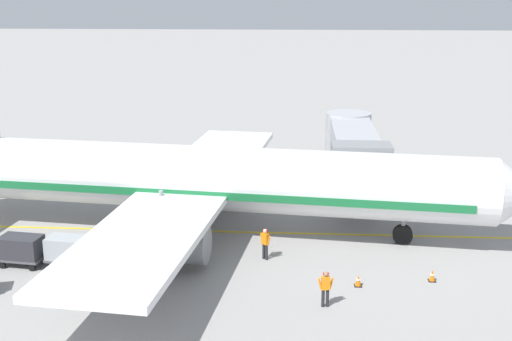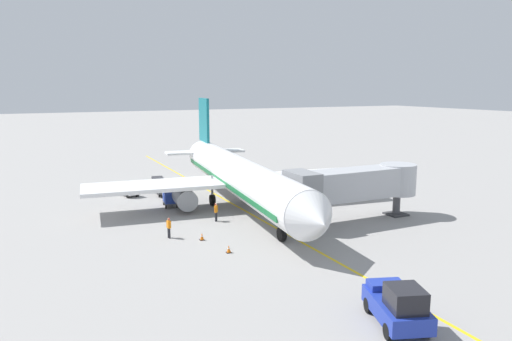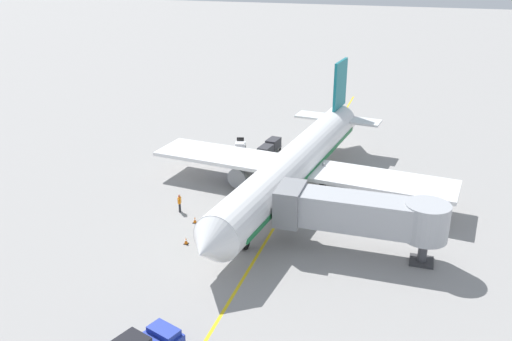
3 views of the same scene
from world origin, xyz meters
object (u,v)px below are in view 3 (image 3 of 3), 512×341
Objects in this scene: baggage_cart_second_in_train at (259,159)px; baggage_cart_front at (246,167)px; jet_bridge at (359,213)px; baggage_tug_lead at (240,147)px; safety_cone_nose_left at (186,241)px; baggage_cart_tail_end at (273,144)px; ground_crew_loader at (180,202)px; safety_cone_nose_right at (195,220)px; baggage_cart_third_in_train at (266,151)px; ground_crew_wing_walker at (244,196)px; parked_airliner at (295,164)px.

baggage_cart_front is at bearing 76.45° from baggage_cart_second_in_train.
baggage_cart_front is 2.85m from baggage_cart_second_in_train.
baggage_tug_lead is at bearing -49.40° from jet_bridge.
baggage_cart_front is 15.52m from safety_cone_nose_left.
ground_crew_loader is at bearing 78.33° from baggage_cart_tail_end.
jet_bridge is at bearing 176.89° from safety_cone_nose_right.
baggage_cart_third_in_train is at bearing -103.19° from ground_crew_loader.
ground_crew_wing_walker is (-1.59, 12.44, 0.00)m from baggage_cart_third_in_train.
baggage_cart_front is 1.00× the size of baggage_cart_second_in_train.
ground_crew_loader reaches higher than baggage_cart_third_in_train.
safety_cone_nose_left is at bearing 88.33° from baggage_cart_third_in_train.
baggage_cart_tail_end is (-0.11, -5.18, 0.00)m from baggage_cart_second_in_train.
baggage_tug_lead reaches higher than baggage_cart_third_in_train.
baggage_tug_lead is at bearing -47.48° from parked_airliner.
baggage_tug_lead is 0.92× the size of baggage_cart_tail_end.
parked_airliner is at bearing 122.68° from baggage_cart_third_in_train.
baggage_cart_second_in_train and baggage_cart_third_in_train have the same top height.
ground_crew_wing_walker reaches higher than baggage_cart_third_in_train.
baggage_cart_tail_end is at bearing -92.84° from baggage_cart_third_in_train.
ground_crew_loader is at bearing 29.60° from ground_crew_wing_walker.
jet_bridge is 22.35× the size of safety_cone_nose_right.
jet_bridge is 14.11m from safety_cone_nose_left.
baggage_tug_lead is 1.62× the size of ground_crew_loader.
baggage_cart_front is at bearing -28.74° from parked_airliner.
ground_crew_loader is (9.12, 6.81, -2.23)m from parked_airliner.
parked_airliner is at bearing 151.26° from baggage_cart_front.
jet_bridge is at bearing 128.42° from parked_airliner.
ground_crew_wing_walker is (11.25, -5.39, -2.50)m from jet_bridge.
parked_airliner reaches higher than baggage_tug_lead.
baggage_cart_second_in_train reaches higher than safety_cone_nose_left.
safety_cone_nose_right is (1.53, 19.80, -0.66)m from baggage_cart_tail_end.
jet_bridge is 4.45× the size of baggage_cart_tail_end.
baggage_tug_lead is 14.63m from ground_crew_wing_walker.
baggage_cart_tail_end reaches higher than safety_cone_nose_right.
baggage_cart_second_in_train is at bearing -48.22° from parked_airliner.
baggage_cart_front is (-2.88, 6.48, 0.24)m from baggage_tug_lead.
ground_crew_loader reaches higher than safety_cone_nose_left.
baggage_cart_second_in_train is (5.49, -6.14, -2.24)m from parked_airliner.
parked_airliner is 12.74m from baggage_cart_tail_end.
baggage_tug_lead is at bearing -90.30° from ground_crew_loader.
baggage_cart_second_in_train is 5.02× the size of safety_cone_nose_right.
parked_airliner is 63.30× the size of safety_cone_nose_right.
ground_crew_loader is at bearing 36.73° from parked_airliner.
baggage_tug_lead is at bearing -19.68° from baggage_cart_third_in_train.
baggage_tug_lead is 4.63× the size of safety_cone_nose_right.
baggage_cart_second_in_train reaches higher than safety_cone_nose_right.
parked_airliner is at bearing -116.76° from safety_cone_nose_left.
safety_cone_nose_right is (-2.13, 18.32, -0.42)m from baggage_tug_lead.
baggage_cart_tail_end is at bearing -84.53° from ground_crew_wing_walker.
parked_airliner reaches higher than jet_bridge.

